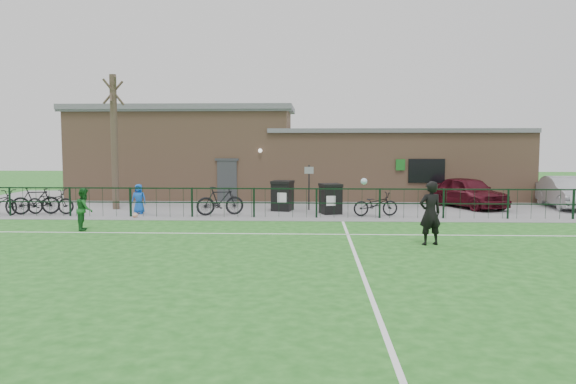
{
  "coord_description": "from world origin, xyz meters",
  "views": [
    {
      "loc": [
        0.87,
        -14.2,
        2.98
      ],
      "look_at": [
        0.0,
        5.0,
        1.3
      ],
      "focal_mm": 35.0,
      "sensor_mm": 36.0,
      "label": 1
    }
  ],
  "objects_px": {
    "bare_tree": "(114,143)",
    "bicycle_d": "(220,201)",
    "bicycle_c": "(50,202)",
    "bicycle_e": "(376,204)",
    "spectator_child": "(139,199)",
    "sign_post": "(309,187)",
    "ball_ground": "(135,215)",
    "wheelie_bin_right": "(330,200)",
    "car_silver": "(567,192)",
    "wheelie_bin_left": "(283,197)",
    "outfield_player": "(84,209)",
    "car_maroon": "(468,192)",
    "bicycle_b": "(36,201)",
    "bicycle_a": "(0,202)"
  },
  "relations": [
    {
      "from": "bare_tree",
      "to": "spectator_child",
      "type": "height_order",
      "value": "bare_tree"
    },
    {
      "from": "bicycle_b",
      "to": "ball_ground",
      "type": "distance_m",
      "value": 4.54
    },
    {
      "from": "outfield_player",
      "to": "sign_post",
      "type": "bearing_deg",
      "value": -68.1
    },
    {
      "from": "spectator_child",
      "to": "ball_ground",
      "type": "height_order",
      "value": "spectator_child"
    },
    {
      "from": "sign_post",
      "to": "outfield_player",
      "type": "bearing_deg",
      "value": -141.71
    },
    {
      "from": "sign_post",
      "to": "spectator_child",
      "type": "relative_size",
      "value": 1.6
    },
    {
      "from": "bicycle_d",
      "to": "wheelie_bin_left",
      "type": "bearing_deg",
      "value": -75.65
    },
    {
      "from": "outfield_player",
      "to": "wheelie_bin_right",
      "type": "bearing_deg",
      "value": -77.44
    },
    {
      "from": "spectator_child",
      "to": "wheelie_bin_right",
      "type": "bearing_deg",
      "value": 1.76
    },
    {
      "from": "sign_post",
      "to": "bicycle_b",
      "type": "bearing_deg",
      "value": -169.55
    },
    {
      "from": "ball_ground",
      "to": "sign_post",
      "type": "bearing_deg",
      "value": 22.72
    },
    {
      "from": "wheelie_bin_left",
      "to": "bicycle_c",
      "type": "xyz_separation_m",
      "value": [
        -9.62,
        -1.68,
        -0.09
      ]
    },
    {
      "from": "car_silver",
      "to": "ball_ground",
      "type": "xyz_separation_m",
      "value": [
        -18.65,
        -4.11,
        -0.63
      ]
    },
    {
      "from": "bicycle_c",
      "to": "bicycle_d",
      "type": "distance_m",
      "value": 7.14
    },
    {
      "from": "wheelie_bin_left",
      "to": "bicycle_c",
      "type": "relative_size",
      "value": 0.61
    },
    {
      "from": "bare_tree",
      "to": "sign_post",
      "type": "bearing_deg",
      "value": 0.53
    },
    {
      "from": "wheelie_bin_left",
      "to": "bicycle_a",
      "type": "distance_m",
      "value": 11.82
    },
    {
      "from": "bicycle_d",
      "to": "spectator_child",
      "type": "bearing_deg",
      "value": 65.2
    },
    {
      "from": "bicycle_e",
      "to": "sign_post",
      "type": "bearing_deg",
      "value": 43.46
    },
    {
      "from": "wheelie_bin_left",
      "to": "car_maroon",
      "type": "relative_size",
      "value": 0.29
    },
    {
      "from": "sign_post",
      "to": "spectator_child",
      "type": "xyz_separation_m",
      "value": [
        -7.12,
        -1.71,
        -0.38
      ]
    },
    {
      "from": "wheelie_bin_left",
      "to": "ball_ground",
      "type": "height_order",
      "value": "wheelie_bin_left"
    },
    {
      "from": "ball_ground",
      "to": "bicycle_b",
      "type": "bearing_deg",
      "value": 169.82
    },
    {
      "from": "ball_ground",
      "to": "spectator_child",
      "type": "bearing_deg",
      "value": 100.56
    },
    {
      "from": "bare_tree",
      "to": "bicycle_b",
      "type": "distance_m",
      "value": 4.12
    },
    {
      "from": "bicycle_d",
      "to": "bare_tree",
      "type": "bearing_deg",
      "value": 49.15
    },
    {
      "from": "bare_tree",
      "to": "wheelie_bin_right",
      "type": "distance_m",
      "value": 9.96
    },
    {
      "from": "bare_tree",
      "to": "wheelie_bin_right",
      "type": "relative_size",
      "value": 5.1
    },
    {
      "from": "bare_tree",
      "to": "bicycle_a",
      "type": "relative_size",
      "value": 3.01
    },
    {
      "from": "bicycle_c",
      "to": "bicycle_e",
      "type": "bearing_deg",
      "value": -89.34
    },
    {
      "from": "bicycle_a",
      "to": "outfield_player",
      "type": "bearing_deg",
      "value": -104.44
    },
    {
      "from": "wheelie_bin_right",
      "to": "bicycle_d",
      "type": "distance_m",
      "value": 4.61
    },
    {
      "from": "wheelie_bin_right",
      "to": "wheelie_bin_left",
      "type": "bearing_deg",
      "value": 138.63
    },
    {
      "from": "bare_tree",
      "to": "bicycle_c",
      "type": "bearing_deg",
      "value": -137.88
    },
    {
      "from": "wheelie_bin_left",
      "to": "wheelie_bin_right",
      "type": "xyz_separation_m",
      "value": [
        2.07,
        -1.0,
        -0.03
      ]
    },
    {
      "from": "bicycle_a",
      "to": "bare_tree",
      "type": "bearing_deg",
      "value": -41.18
    },
    {
      "from": "wheelie_bin_left",
      "to": "car_silver",
      "type": "height_order",
      "value": "car_silver"
    },
    {
      "from": "spectator_child",
      "to": "ball_ground",
      "type": "distance_m",
      "value": 1.32
    },
    {
      "from": "wheelie_bin_left",
      "to": "sign_post",
      "type": "height_order",
      "value": "sign_post"
    },
    {
      "from": "car_silver",
      "to": "outfield_player",
      "type": "relative_size",
      "value": 3.02
    },
    {
      "from": "bicycle_e",
      "to": "bare_tree",
      "type": "bearing_deg",
      "value": 69.82
    },
    {
      "from": "bicycle_e",
      "to": "spectator_child",
      "type": "bearing_deg",
      "value": 77.69
    },
    {
      "from": "wheelie_bin_right",
      "to": "outfield_player",
      "type": "bearing_deg",
      "value": -166.6
    },
    {
      "from": "bicycle_a",
      "to": "bicycle_e",
      "type": "relative_size",
      "value": 1.08
    },
    {
      "from": "outfield_player",
      "to": "ball_ground",
      "type": "xyz_separation_m",
      "value": [
        0.74,
        3.14,
        -0.61
      ]
    },
    {
      "from": "car_maroon",
      "to": "wheelie_bin_left",
      "type": "bearing_deg",
      "value": 166.1
    },
    {
      "from": "bicycle_b",
      "to": "bicycle_c",
      "type": "relative_size",
      "value": 0.95
    },
    {
      "from": "spectator_child",
      "to": "bicycle_c",
      "type": "bearing_deg",
      "value": -176.83
    },
    {
      "from": "bicycle_b",
      "to": "outfield_player",
      "type": "distance_m",
      "value": 5.41
    },
    {
      "from": "bare_tree",
      "to": "bicycle_d",
      "type": "relative_size",
      "value": 3.06
    }
  ]
}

